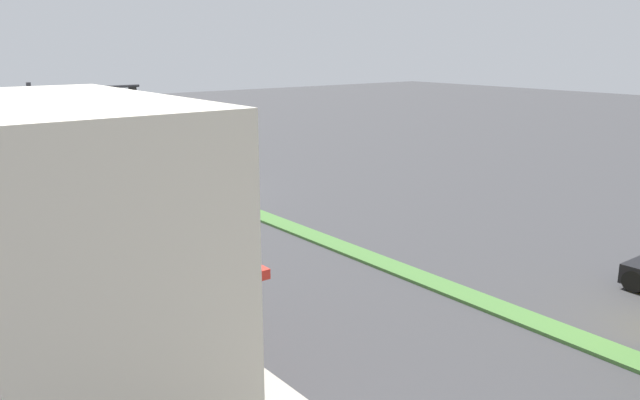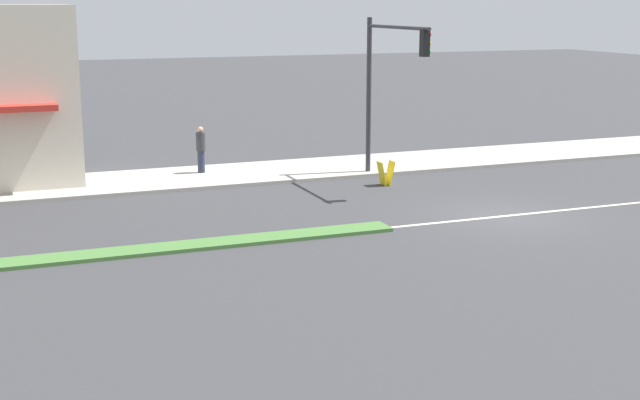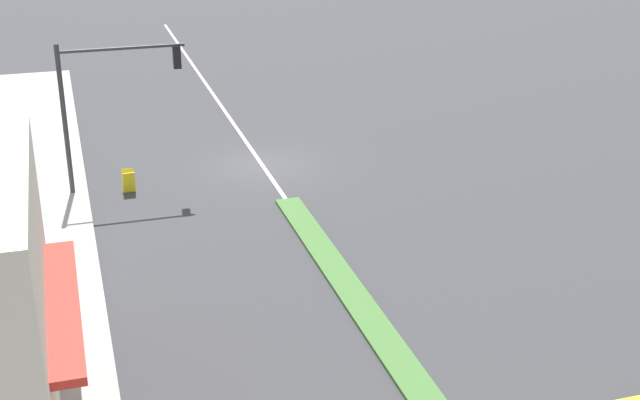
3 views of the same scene
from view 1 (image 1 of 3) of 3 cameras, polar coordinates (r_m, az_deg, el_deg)
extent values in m
plane|color=#38383A|center=(18.36, 15.51, -9.45)|extent=(160.00, 160.00, 0.00)
cube|color=beige|center=(31.85, -11.26, 0.76)|extent=(0.16, 60.00, 0.01)
cube|color=beige|center=(13.60, -22.12, -4.19)|extent=(4.18, 7.99, 6.05)
cube|color=red|center=(14.46, -12.74, -3.37)|extent=(0.70, 6.39, 0.20)
cylinder|color=#333338|center=(27.72, -24.53, 3.96)|extent=(0.18, 0.18, 5.60)
cylinder|color=#333338|center=(28.05, -20.54, 9.59)|extent=(4.50, 0.12, 0.12)
cube|color=black|center=(28.73, -16.73, 9.07)|extent=(0.28, 0.24, 0.84)
sphere|color=red|center=(28.83, -16.86, 9.61)|extent=(0.18, 0.18, 0.18)
sphere|color=gold|center=(28.85, -16.83, 9.08)|extent=(0.18, 0.18, 0.18)
sphere|color=green|center=(28.87, -16.79, 8.55)|extent=(0.18, 0.18, 0.18)
cylinder|color=#282D42|center=(22.29, -25.25, -4.66)|extent=(0.26, 0.26, 0.82)
cylinder|color=#333338|center=(22.08, -25.44, -2.85)|extent=(0.34, 0.34, 0.66)
sphere|color=tan|center=(21.97, -25.56, -1.75)|extent=(0.22, 0.22, 0.22)
cube|color=yellow|center=(28.64, -19.98, -0.44)|extent=(0.45, 0.21, 0.84)
cube|color=yellow|center=(28.34, -19.77, -0.57)|extent=(0.45, 0.21, 0.84)
cylinder|color=black|center=(20.86, 26.75, -6.65)|extent=(0.22, 0.66, 0.66)
camera|label=2|loc=(38.14, 32.53, 10.49)|focal=50.00mm
camera|label=3|loc=(10.00, 102.79, 30.86)|focal=50.00mm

